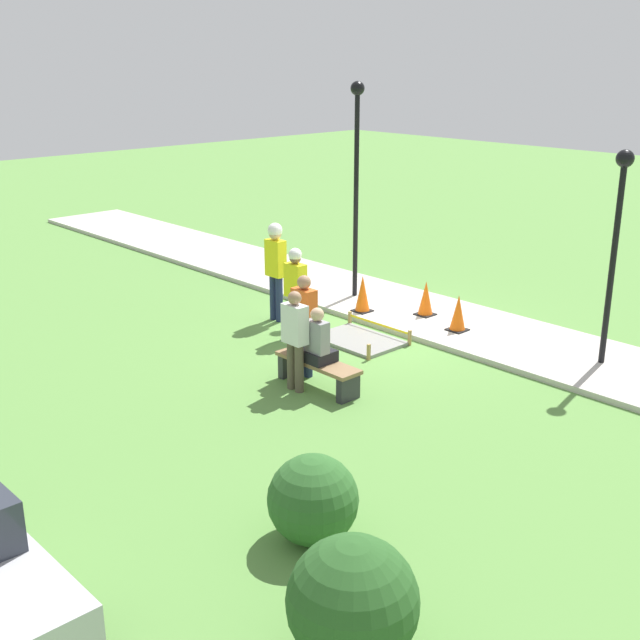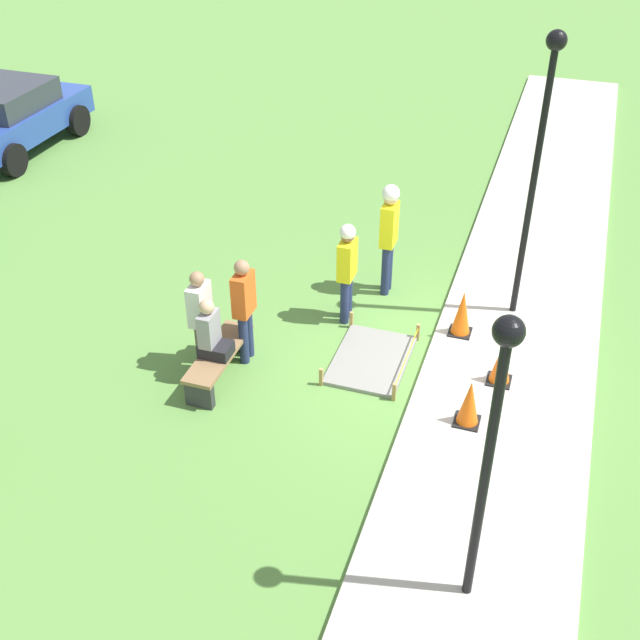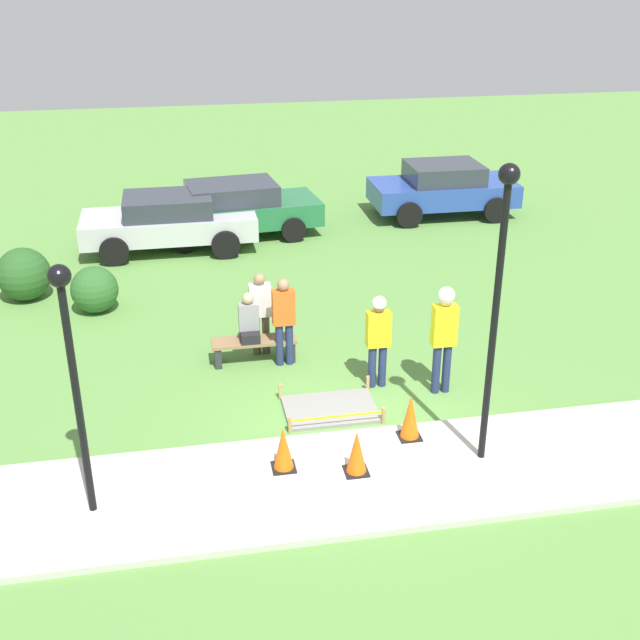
{
  "view_description": "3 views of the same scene",
  "coord_description": "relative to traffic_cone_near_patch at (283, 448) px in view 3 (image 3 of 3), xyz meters",
  "views": [
    {
      "loc": [
        -9.66,
        10.61,
        4.95
      ],
      "look_at": [
        -0.4,
        1.93,
        0.73
      ],
      "focal_mm": 45.0,
      "sensor_mm": 36.0,
      "label": 1
    },
    {
      "loc": [
        -9.36,
        -1.48,
        7.21
      ],
      "look_at": [
        -0.52,
        1.45,
        0.81
      ],
      "focal_mm": 45.0,
      "sensor_mm": 36.0,
      "label": 2
    },
    {
      "loc": [
        -2.43,
        -10.3,
        6.85
      ],
      "look_at": [
        -0.16,
        1.83,
        1.16
      ],
      "focal_mm": 45.0,
      "sensor_mm": 36.0,
      "label": 3
    }
  ],
  "objects": [
    {
      "name": "ground_plane",
      "position": [
        1.18,
        0.81,
        -0.43
      ],
      "size": [
        60.0,
        60.0,
        0.0
      ],
      "primitive_type": "plane",
      "color": "#5B8E42"
    },
    {
      "name": "lamppost_near",
      "position": [
        2.89,
        -0.24,
        2.48
      ],
      "size": [
        0.28,
        0.28,
        4.36
      ],
      "color": "black",
      "rests_on": "sidewalk"
    },
    {
      "name": "worker_assistant",
      "position": [
        1.95,
        2.26,
        0.56
      ],
      "size": [
        0.4,
        0.24,
        1.68
      ],
      "color": "navy",
      "rests_on": "ground_plane"
    },
    {
      "name": "person_seated_on_bench",
      "position": [
        -0.1,
        3.6,
        0.36
      ],
      "size": [
        0.36,
        0.44,
        0.89
      ],
      "color": "black",
      "rests_on": "park_bench"
    },
    {
      "name": "traffic_cone_far_patch",
      "position": [
        1.0,
        -0.28,
        0.0
      ],
      "size": [
        0.34,
        0.34,
        0.68
      ],
      "color": "black",
      "rests_on": "sidewalk"
    },
    {
      "name": "traffic_cone_sidewalk_edge",
      "position": [
        2.0,
        0.45,
        0.03
      ],
      "size": [
        0.34,
        0.34,
        0.74
      ],
      "color": "black",
      "rests_on": "sidewalk"
    },
    {
      "name": "parked_car_green",
      "position": [
        0.22,
        10.76,
        0.31
      ],
      "size": [
        4.67,
        2.38,
        1.42
      ],
      "rotation": [
        0.0,
        0.0,
        0.11
      ],
      "color": "#236B3D",
      "rests_on": "ground_plane"
    },
    {
      "name": "traffic_cone_near_patch",
      "position": [
        0.0,
        0.0,
        0.0
      ],
      "size": [
        0.34,
        0.34,
        0.68
      ],
      "color": "black",
      "rests_on": "sidewalk"
    },
    {
      "name": "park_bench",
      "position": [
        -0.02,
        3.55,
        -0.12
      ],
      "size": [
        1.54,
        0.44,
        0.45
      ],
      "color": "#2D2D33",
      "rests_on": "ground_plane"
    },
    {
      "name": "wet_concrete_patch",
      "position": [
        1.0,
        1.58,
        -0.4
      ],
      "size": [
        1.55,
        1.11,
        0.28
      ],
      "color": "gray",
      "rests_on": "ground_plane"
    },
    {
      "name": "parked_car_blue",
      "position": [
        6.22,
        11.54,
        0.35
      ],
      "size": [
        4.02,
        2.15,
        1.48
      ],
      "rotation": [
        0.0,
        0.0,
        -0.01
      ],
      "color": "#28479E",
      "rests_on": "ground_plane"
    },
    {
      "name": "lamppost_far",
      "position": [
        -2.63,
        -0.45,
        1.98
      ],
      "size": [
        0.28,
        0.28,
        3.47
      ],
      "color": "black",
      "rests_on": "sidewalk"
    },
    {
      "name": "sidewalk",
      "position": [
        1.18,
        -0.39,
        -0.38
      ],
      "size": [
        28.0,
        2.41,
        0.1
      ],
      "color": "#BCB7AD",
      "rests_on": "ground_plane"
    },
    {
      "name": "shrub_rounded_mid",
      "position": [
        -4.54,
        7.36,
        0.14
      ],
      "size": [
        1.14,
        1.14,
        1.14
      ],
      "color": "#285623",
      "rests_on": "ground_plane"
    },
    {
      "name": "bystander_in_orange_shirt",
      "position": [
        0.5,
        3.35,
        0.51
      ],
      "size": [
        0.4,
        0.22,
        1.67
      ],
      "color": "navy",
      "rests_on": "ground_plane"
    },
    {
      "name": "shrub_rounded_near",
      "position": [
        -3.02,
        6.41,
        0.05
      ],
      "size": [
        0.98,
        0.98,
        0.98
      ],
      "color": "#2D6028",
      "rests_on": "ground_plane"
    },
    {
      "name": "bystander_in_gray_shirt",
      "position": [
        0.14,
        3.86,
        0.46
      ],
      "size": [
        0.4,
        0.22,
        1.59
      ],
      "color": "brown",
      "rests_on": "ground_plane"
    },
    {
      "name": "parked_car_silver",
      "position": [
        -1.42,
        10.02,
        0.31
      ],
      "size": [
        4.28,
        2.07,
        1.4
      ],
      "rotation": [
        0.0,
        0.0,
        -0.0
      ],
      "color": "#BCBCC1",
      "rests_on": "ground_plane"
    },
    {
      "name": "worker_supervisor",
      "position": [
        2.97,
        1.86,
        0.74
      ],
      "size": [
        0.4,
        0.28,
        1.93
      ],
      "color": "navy",
      "rests_on": "ground_plane"
    }
  ]
}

